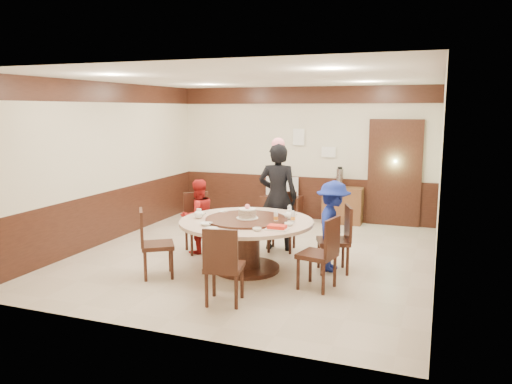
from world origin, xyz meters
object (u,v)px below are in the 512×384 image
(person_red, at_px, (198,216))
(shrimp_platter, at_px, (277,228))
(person_blue, at_px, (333,226))
(television, at_px, (281,186))
(side_cabinet, at_px, (343,205))
(thermos, at_px, (340,178))
(tv_stand, at_px, (281,207))
(birthday_cake, at_px, (247,213))
(banquet_table, at_px, (246,235))
(person_standing, at_px, (278,197))

(person_red, xyz_separation_m, shrimp_platter, (1.67, -0.98, 0.17))
(person_red, bearing_deg, person_blue, 124.11)
(person_red, distance_m, television, 2.96)
(shrimp_platter, bearing_deg, side_cabinet, 87.70)
(television, bearing_deg, person_blue, 111.88)
(person_blue, height_order, thermos, person_blue)
(tv_stand, relative_size, side_cabinet, 1.06)
(thermos, bearing_deg, television, -178.61)
(person_blue, relative_size, tv_stand, 1.56)
(person_blue, bearing_deg, birthday_cake, 107.46)
(thermos, bearing_deg, person_red, -120.72)
(banquet_table, distance_m, person_red, 1.22)
(person_blue, distance_m, shrimp_platter, 1.02)
(tv_stand, bearing_deg, television, 0.00)
(shrimp_platter, relative_size, tv_stand, 0.35)
(birthday_cake, bearing_deg, tv_stand, 99.40)
(person_standing, bearing_deg, banquet_table, 79.88)
(person_blue, bearing_deg, thermos, 6.19)
(side_cabinet, bearing_deg, thermos, 180.00)
(thermos, bearing_deg, person_standing, -104.30)
(person_standing, xyz_separation_m, person_blue, (1.09, -0.79, -0.23))
(person_red, xyz_separation_m, person_blue, (2.26, -0.15, 0.05))
(person_blue, xyz_separation_m, shrimp_platter, (-0.58, -0.83, 0.12))
(tv_stand, height_order, thermos, thermos)
(person_blue, bearing_deg, side_cabinet, 4.79)
(birthday_cake, xyz_separation_m, shrimp_platter, (0.58, -0.39, -0.07))
(thermos, bearing_deg, birthday_cake, -100.56)
(birthday_cake, distance_m, television, 3.55)
(banquet_table, relative_size, birthday_cake, 6.14)
(banquet_table, relative_size, person_blue, 1.47)
(birthday_cake, xyz_separation_m, thermos, (0.66, 3.53, 0.09))
(person_red, relative_size, person_blue, 0.92)
(person_standing, height_order, birthday_cake, person_standing)
(person_red, bearing_deg, shrimp_platter, 97.54)
(person_standing, bearing_deg, birthday_cake, 80.71)
(thermos, bearing_deg, side_cabinet, 0.00)
(banquet_table, distance_m, shrimp_platter, 0.76)
(television, bearing_deg, banquet_table, 91.43)
(banquet_table, xyz_separation_m, side_cabinet, (0.75, 3.52, -0.16))
(person_red, height_order, television, person_red)
(person_standing, distance_m, tv_stand, 2.46)
(person_red, distance_m, person_blue, 2.26)
(side_cabinet, distance_m, thermos, 0.57)
(person_red, xyz_separation_m, television, (0.51, 2.92, 0.09))
(banquet_table, bearing_deg, thermos, 79.14)
(person_standing, bearing_deg, person_blue, 138.26)
(shrimp_platter, xyz_separation_m, tv_stand, (-1.16, 3.90, -0.53))
(banquet_table, height_order, person_blue, person_blue)
(person_standing, bearing_deg, person_red, 22.67)
(birthday_cake, xyz_separation_m, television, (-0.58, 3.50, -0.15))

